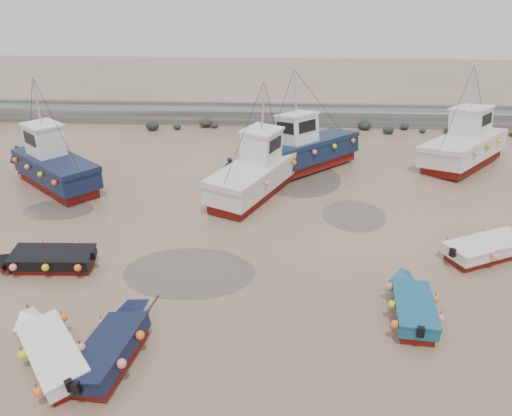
# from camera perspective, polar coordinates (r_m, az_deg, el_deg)

# --- Properties ---
(ground) EXTENTS (120.00, 120.00, 0.00)m
(ground) POSITION_cam_1_polar(r_m,az_deg,el_deg) (22.02, -0.62, -5.40)
(ground) COLOR #9B7E62
(ground) RESTS_ON ground
(seawall) EXTENTS (60.00, 4.92, 1.50)m
(seawall) POSITION_cam_1_polar(r_m,az_deg,el_deg) (42.31, 1.49, 10.48)
(seawall) COLOR gray
(seawall) RESTS_ON ground
(puddle_a) EXTENTS (5.50, 5.50, 0.01)m
(puddle_a) POSITION_cam_1_polar(r_m,az_deg,el_deg) (21.01, -7.64, -7.26)
(puddle_a) COLOR #534C43
(puddle_a) RESTS_ON ground
(puddle_b) EXTENTS (3.25, 3.25, 0.01)m
(puddle_b) POSITION_cam_1_polar(r_m,az_deg,el_deg) (26.09, 11.13, -0.82)
(puddle_b) COLOR #534C43
(puddle_b) RESTS_ON ground
(puddle_c) EXTENTS (3.69, 3.69, 0.01)m
(puddle_c) POSITION_cam_1_polar(r_m,az_deg,el_deg) (28.19, -21.66, -0.19)
(puddle_c) COLOR #534C43
(puddle_c) RESTS_ON ground
(puddle_d) EXTENTS (5.14, 5.14, 0.01)m
(puddle_d) POSITION_cam_1_polar(r_m,az_deg,el_deg) (30.53, 4.88, 3.43)
(puddle_d) COLOR #534C43
(puddle_d) RESTS_ON ground
(dinghy_0) EXTENTS (4.15, 4.90, 1.43)m
(dinghy_0) POSITION_cam_1_polar(r_m,az_deg,el_deg) (17.49, -22.35, -14.42)
(dinghy_0) COLOR maroon
(dinghy_0) RESTS_ON ground
(dinghy_1) EXTENTS (2.27, 5.63, 1.43)m
(dinghy_1) POSITION_cam_1_polar(r_m,az_deg,el_deg) (16.95, -15.78, -14.70)
(dinghy_1) COLOR maroon
(dinghy_1) RESTS_ON ground
(dinghy_2) EXTENTS (2.00, 5.13, 1.43)m
(dinghy_2) POSITION_cam_1_polar(r_m,az_deg,el_deg) (18.93, 17.48, -10.25)
(dinghy_2) COLOR maroon
(dinghy_2) RESTS_ON ground
(dinghy_3) EXTENTS (5.80, 3.41, 1.43)m
(dinghy_3) POSITION_cam_1_polar(r_m,az_deg,el_deg) (23.99, 25.55, -3.88)
(dinghy_3) COLOR maroon
(dinghy_3) RESTS_ON ground
(dinghy_4) EXTENTS (5.66, 1.91, 1.43)m
(dinghy_4) POSITION_cam_1_polar(r_m,az_deg,el_deg) (22.57, -22.99, -5.16)
(dinghy_4) COLOR maroon
(dinghy_4) RESTS_ON ground
(cabin_boat_0) EXTENTS (7.98, 7.21, 6.22)m
(cabin_boat_0) POSITION_cam_1_polar(r_m,az_deg,el_deg) (31.25, -22.41, 4.76)
(cabin_boat_0) COLOR maroon
(cabin_boat_0) RESTS_ON ground
(cabin_boat_1) EXTENTS (5.44, 9.63, 6.22)m
(cabin_boat_1) POSITION_cam_1_polar(r_m,az_deg,el_deg) (27.85, 0.15, 4.33)
(cabin_boat_1) COLOR maroon
(cabin_boat_1) RESTS_ON ground
(cabin_boat_2) EXTENTS (8.11, 7.84, 6.22)m
(cabin_boat_2) POSITION_cam_1_polar(r_m,az_deg,el_deg) (31.39, 5.49, 6.61)
(cabin_boat_2) COLOR maroon
(cabin_boat_2) RESTS_ON ground
(cabin_boat_3) EXTENTS (7.77, 8.56, 6.22)m
(cabin_boat_3) POSITION_cam_1_polar(r_m,az_deg,el_deg) (35.29, 23.18, 6.76)
(cabin_boat_3) COLOR maroon
(cabin_boat_3) RESTS_ON ground
(person) EXTENTS (0.69, 0.53, 1.70)m
(person) POSITION_cam_1_polar(r_m,az_deg,el_deg) (29.46, -3.01, 2.67)
(person) COLOR #182134
(person) RESTS_ON ground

